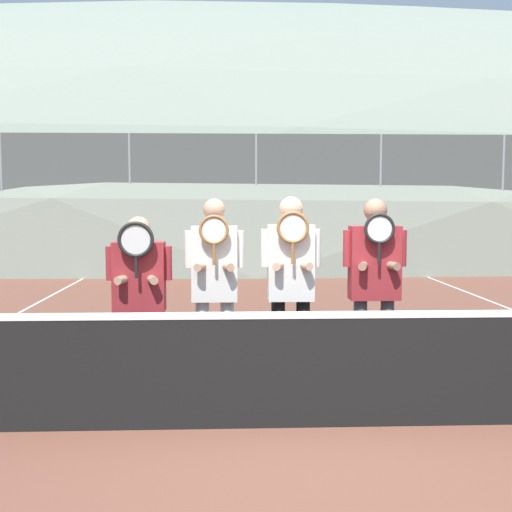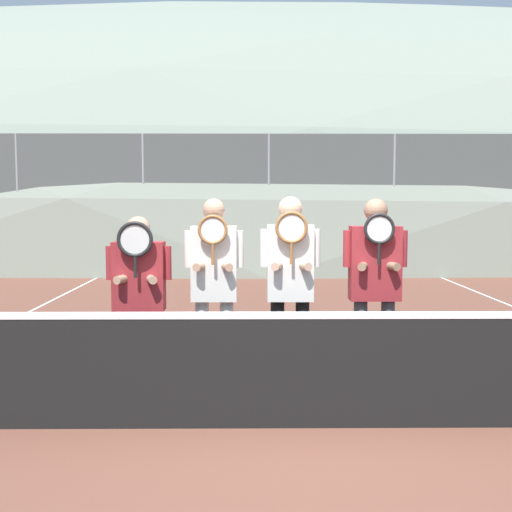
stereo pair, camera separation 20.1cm
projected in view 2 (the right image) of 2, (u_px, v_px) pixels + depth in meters
The scene contains 12 objects.
ground_plane at pixel (306, 428), 5.19m from camera, with size 120.00×120.00×0.00m, color brown.
hill_distant at pixel (256, 222), 54.62m from camera, with size 142.98×79.43×27.80m.
clubhouse_building at pixel (220, 205), 22.47m from camera, with size 18.66×5.50×3.29m.
fence_back at pixel (269, 205), 15.58m from camera, with size 18.32×0.06×3.45m.
tennis_net at pixel (307, 368), 5.15m from camera, with size 11.05×0.09×1.05m.
player_leftmost at pixel (139, 288), 5.98m from camera, with size 0.61×0.34×1.69m.
player_center_left at pixel (214, 280), 6.06m from camera, with size 0.56×0.34×1.86m.
player_center_right at pixel (290, 278), 6.01m from camera, with size 0.56×0.34×1.88m.
player_rightmost at pixel (375, 277), 6.10m from camera, with size 0.61×0.34×1.86m.
car_far_left at pixel (120, 236), 17.79m from camera, with size 4.78×1.93×1.68m.
car_left_of_center at pixel (318, 233), 18.01m from camera, with size 4.74×2.06×1.84m.
car_center at pixel (509, 233), 17.90m from camera, with size 4.48×2.08×1.85m.
Camera 2 is at (-0.45, -5.05, 1.84)m, focal length 45.00 mm.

